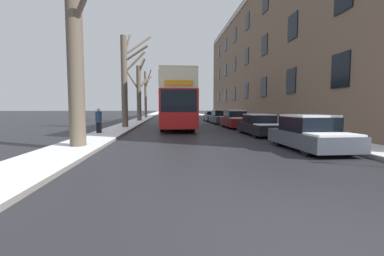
{
  "coord_description": "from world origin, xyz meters",
  "views": [
    {
      "loc": [
        -2.04,
        -3.13,
        1.71
      ],
      "look_at": [
        -0.5,
        13.25,
        0.42
      ],
      "focal_mm": 24.0,
      "sensor_mm": 36.0,
      "label": 1
    }
  ],
  "objects_px": {
    "bare_tree_left_2": "(139,90)",
    "bare_tree_left_1": "(126,78)",
    "bare_tree_left_3": "(146,93)",
    "parked_car_1": "(259,125)",
    "parked_car_0": "(310,134)",
    "double_decker_bus": "(176,99)",
    "parked_car_3": "(221,117)",
    "pedestrian_left_sidewalk": "(99,120)",
    "parked_car_4": "(212,116)",
    "bare_tree_left_0": "(74,52)",
    "parked_car_2": "(235,120)"
  },
  "relations": [
    {
      "from": "bare_tree_left_2",
      "to": "bare_tree_left_1",
      "type": "bearing_deg",
      "value": -89.35
    },
    {
      "from": "bare_tree_left_3",
      "to": "bare_tree_left_1",
      "type": "bearing_deg",
      "value": -89.49
    },
    {
      "from": "bare_tree_left_1",
      "to": "parked_car_1",
      "type": "distance_m",
      "value": 11.4
    },
    {
      "from": "bare_tree_left_1",
      "to": "parked_car_0",
      "type": "bearing_deg",
      "value": -51.84
    },
    {
      "from": "double_decker_bus",
      "to": "parked_car_0",
      "type": "xyz_separation_m",
      "value": [
        5.03,
        -12.22,
        -1.84
      ]
    },
    {
      "from": "bare_tree_left_1",
      "to": "double_decker_bus",
      "type": "height_order",
      "value": "bare_tree_left_1"
    },
    {
      "from": "parked_car_3",
      "to": "parked_car_1",
      "type": "bearing_deg",
      "value": -90.0
    },
    {
      "from": "bare_tree_left_2",
      "to": "parked_car_0",
      "type": "distance_m",
      "value": 24.64
    },
    {
      "from": "bare_tree_left_2",
      "to": "bare_tree_left_3",
      "type": "relative_size",
      "value": 1.07
    },
    {
      "from": "double_decker_bus",
      "to": "pedestrian_left_sidewalk",
      "type": "bearing_deg",
      "value": -130.94
    },
    {
      "from": "bare_tree_left_1",
      "to": "parked_car_3",
      "type": "xyz_separation_m",
      "value": [
        9.13,
        6.11,
        -3.45
      ]
    },
    {
      "from": "parked_car_1",
      "to": "parked_car_4",
      "type": "xyz_separation_m",
      "value": [
        -0.0,
        17.71,
        0.0
      ]
    },
    {
      "from": "parked_car_4",
      "to": "parked_car_0",
      "type": "bearing_deg",
      "value": -90.0
    },
    {
      "from": "parked_car_0",
      "to": "double_decker_bus",
      "type": "bearing_deg",
      "value": 112.38
    },
    {
      "from": "bare_tree_left_2",
      "to": "double_decker_bus",
      "type": "xyz_separation_m",
      "value": [
        4.22,
        -10.39,
        -1.4
      ]
    },
    {
      "from": "parked_car_3",
      "to": "parked_car_4",
      "type": "distance_m",
      "value": 5.75
    },
    {
      "from": "bare_tree_left_0",
      "to": "parked_car_0",
      "type": "xyz_separation_m",
      "value": [
        9.41,
        -0.9,
        -3.26
      ]
    },
    {
      "from": "parked_car_3",
      "to": "bare_tree_left_3",
      "type": "bearing_deg",
      "value": 121.3
    },
    {
      "from": "double_decker_bus",
      "to": "bare_tree_left_2",
      "type": "bearing_deg",
      "value": 112.11
    },
    {
      "from": "bare_tree_left_2",
      "to": "parked_car_0",
      "type": "relative_size",
      "value": 2.04
    },
    {
      "from": "bare_tree_left_1",
      "to": "bare_tree_left_2",
      "type": "distance_m",
      "value": 11.0
    },
    {
      "from": "bare_tree_left_0",
      "to": "parked_car_2",
      "type": "height_order",
      "value": "bare_tree_left_0"
    },
    {
      "from": "parked_car_2",
      "to": "bare_tree_left_2",
      "type": "bearing_deg",
      "value": 130.14
    },
    {
      "from": "bare_tree_left_3",
      "to": "parked_car_2",
      "type": "distance_m",
      "value": 23.6
    },
    {
      "from": "bare_tree_left_0",
      "to": "parked_car_3",
      "type": "xyz_separation_m",
      "value": [
        9.41,
        16.82,
        -3.24
      ]
    },
    {
      "from": "bare_tree_left_1",
      "to": "double_decker_bus",
      "type": "xyz_separation_m",
      "value": [
        4.1,
        0.6,
        -1.64
      ]
    },
    {
      "from": "parked_car_1",
      "to": "parked_car_4",
      "type": "distance_m",
      "value": 17.71
    },
    {
      "from": "double_decker_bus",
      "to": "parked_car_1",
      "type": "xyz_separation_m",
      "value": [
        5.03,
        -6.46,
        -1.88
      ]
    },
    {
      "from": "double_decker_bus",
      "to": "parked_car_1",
      "type": "height_order",
      "value": "double_decker_bus"
    },
    {
      "from": "parked_car_3",
      "to": "pedestrian_left_sidewalk",
      "type": "distance_m",
      "value": 15.06
    },
    {
      "from": "bare_tree_left_2",
      "to": "pedestrian_left_sidewalk",
      "type": "xyz_separation_m",
      "value": [
        -0.76,
        -16.14,
        -2.95
      ]
    },
    {
      "from": "double_decker_bus",
      "to": "bare_tree_left_0",
      "type": "bearing_deg",
      "value": -111.17
    },
    {
      "from": "bare_tree_left_0",
      "to": "parked_car_4",
      "type": "distance_m",
      "value": 24.68
    },
    {
      "from": "parked_car_0",
      "to": "pedestrian_left_sidewalk",
      "type": "bearing_deg",
      "value": 147.13
    },
    {
      "from": "bare_tree_left_2",
      "to": "parked_car_0",
      "type": "bearing_deg",
      "value": -67.74
    },
    {
      "from": "bare_tree_left_2",
      "to": "parked_car_1",
      "type": "relative_size",
      "value": 1.87
    },
    {
      "from": "double_decker_bus",
      "to": "parked_car_4",
      "type": "bearing_deg",
      "value": 65.91
    },
    {
      "from": "bare_tree_left_0",
      "to": "double_decker_bus",
      "type": "height_order",
      "value": "bare_tree_left_0"
    },
    {
      "from": "bare_tree_left_0",
      "to": "bare_tree_left_1",
      "type": "height_order",
      "value": "bare_tree_left_1"
    },
    {
      "from": "bare_tree_left_1",
      "to": "pedestrian_left_sidewalk",
      "type": "xyz_separation_m",
      "value": [
        -0.89,
        -5.14,
        -3.19
      ]
    },
    {
      "from": "bare_tree_left_0",
      "to": "parked_car_3",
      "type": "height_order",
      "value": "bare_tree_left_0"
    },
    {
      "from": "parked_car_1",
      "to": "parked_car_2",
      "type": "height_order",
      "value": "parked_car_2"
    },
    {
      "from": "parked_car_2",
      "to": "bare_tree_left_0",
      "type": "bearing_deg",
      "value": -131.24
    },
    {
      "from": "parked_car_1",
      "to": "bare_tree_left_1",
      "type": "bearing_deg",
      "value": 147.31
    },
    {
      "from": "bare_tree_left_3",
      "to": "pedestrian_left_sidewalk",
      "type": "bearing_deg",
      "value": -91.5
    },
    {
      "from": "bare_tree_left_0",
      "to": "parked_car_0",
      "type": "height_order",
      "value": "bare_tree_left_0"
    },
    {
      "from": "bare_tree_left_2",
      "to": "bare_tree_left_0",
      "type": "bearing_deg",
      "value": -90.43
    },
    {
      "from": "pedestrian_left_sidewalk",
      "to": "parked_car_0",
      "type": "bearing_deg",
      "value": 160.32
    },
    {
      "from": "parked_car_2",
      "to": "pedestrian_left_sidewalk",
      "type": "xyz_separation_m",
      "value": [
        -10.01,
        -5.16,
        0.23
      ]
    },
    {
      "from": "parked_car_0",
      "to": "pedestrian_left_sidewalk",
      "type": "xyz_separation_m",
      "value": [
        -10.01,
        6.47,
        0.28
      ]
    }
  ]
}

